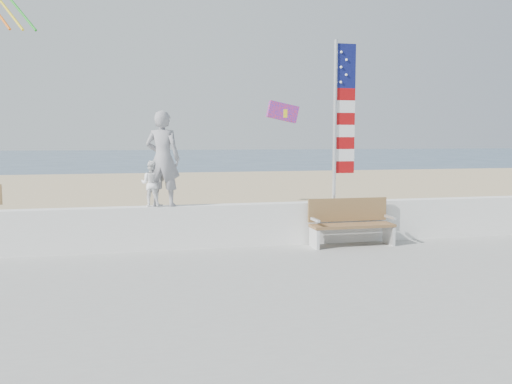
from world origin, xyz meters
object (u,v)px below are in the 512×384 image
flag (340,114)px  bench (351,222)px  adult (163,159)px  child (152,184)px

flag → bench: bearing=-79.2°
adult → flag: 3.96m
adult → bench: adult is taller
adult → flag: (3.84, -0.00, 0.94)m
child → flag: 4.32m
bench → child: bearing=173.8°
adult → bench: (3.93, -0.45, -1.37)m
adult → child: 0.56m
adult → child: bearing=22.3°
flag → child: bearing=180.0°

